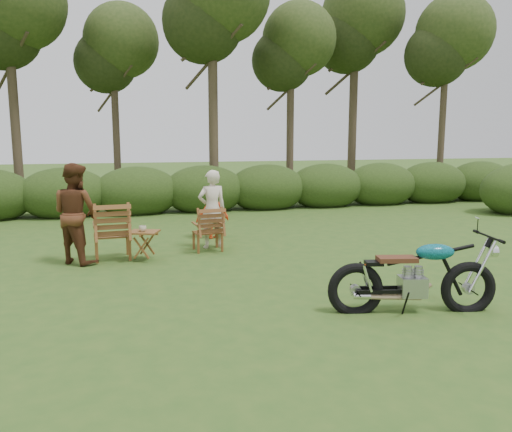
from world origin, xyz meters
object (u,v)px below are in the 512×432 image
object	(u,v)px
lawn_chair_right	(208,250)
child	(213,238)
adult_a	(213,247)
side_table	(144,246)
motorcycle	(411,311)
cup	(143,228)
lawn_chair_left	(113,259)
adult_b	(79,262)

from	to	relation	value
lawn_chair_right	child	xyz separation A→B (m)	(0.34, 1.20, 0.00)
adult_a	child	world-z (taller)	adult_a
child	side_table	bearing A→B (deg)	37.35
motorcycle	cup	distance (m)	4.88
lawn_chair_left	cup	bearing A→B (deg)	147.59
cup	lawn_chair_left	bearing A→B (deg)	150.84
side_table	motorcycle	bearing A→B (deg)	-49.65
lawn_chair_left	cup	xyz separation A→B (m)	(0.54, -0.30, 0.59)
motorcycle	side_table	world-z (taller)	motorcycle
child	cup	bearing A→B (deg)	37.34
side_table	cup	size ratio (longest dim) A/B	4.12
lawn_chair_left	side_table	bearing A→B (deg)	150.17
lawn_chair_left	side_table	xyz separation A→B (m)	(0.56, -0.28, 0.27)
motorcycle	side_table	bearing A→B (deg)	143.63
side_table	adult_b	size ratio (longest dim) A/B	0.30
lawn_chair_right	cup	bearing A→B (deg)	17.49
lawn_chair_right	adult_b	distance (m)	2.43
lawn_chair_right	lawn_chair_left	xyz separation A→B (m)	(-1.81, -0.20, 0.00)
motorcycle	child	xyz separation A→B (m)	(-1.55, 5.37, 0.00)
lawn_chair_left	adult_a	size ratio (longest dim) A/B	0.67
lawn_chair_right	motorcycle	bearing A→B (deg)	110.37
adult_a	adult_b	world-z (taller)	adult_b
adult_a	adult_b	distance (m)	2.61
child	adult_b	bearing A→B (deg)	19.73
adult_a	lawn_chair_left	bearing A→B (deg)	6.25
cup	side_table	bearing A→B (deg)	46.28
lawn_chair_right	side_table	bearing A→B (deg)	16.98
side_table	cup	bearing A→B (deg)	-133.72
motorcycle	lawn_chair_right	world-z (taller)	motorcycle
motorcycle	adult_a	distance (m)	4.75
lawn_chair_left	motorcycle	bearing A→B (deg)	129.67
side_table	adult_b	world-z (taller)	adult_b
lawn_chair_left	adult_b	size ratio (longest dim) A/B	0.59
adult_b	lawn_chair_right	bearing A→B (deg)	-128.36
motorcycle	cup	bearing A→B (deg)	143.97
motorcycle	child	bearing A→B (deg)	119.38
motorcycle	adult_b	world-z (taller)	adult_b
lawn_chair_right	child	distance (m)	1.24
lawn_chair_left	side_table	size ratio (longest dim) A/B	1.94
lawn_chair_left	side_table	distance (m)	0.68
motorcycle	cup	xyz separation A→B (m)	(-3.16, 3.67, 0.59)
adult_b	motorcycle	bearing A→B (deg)	-177.82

